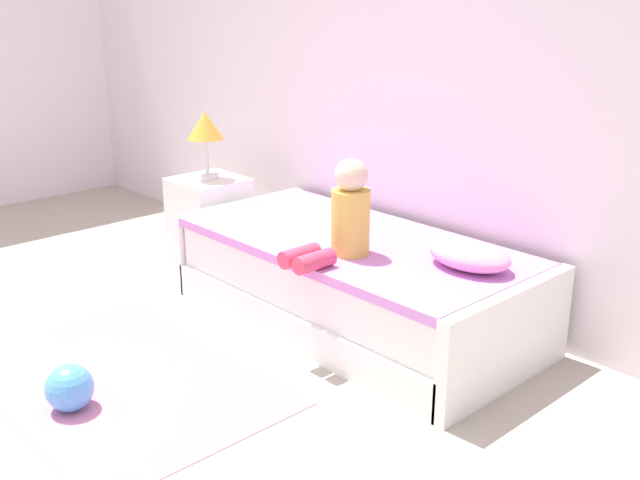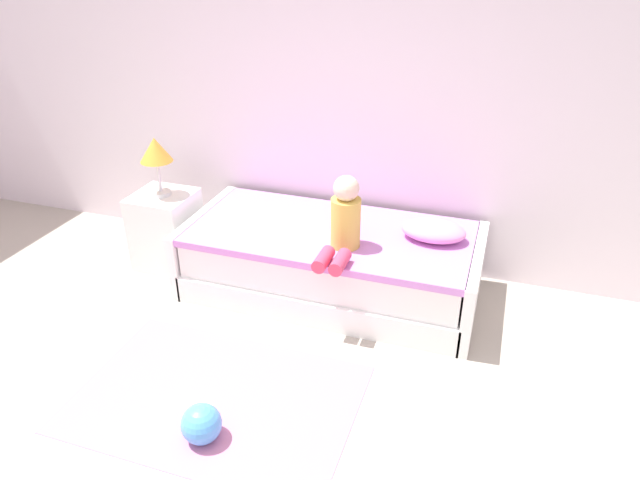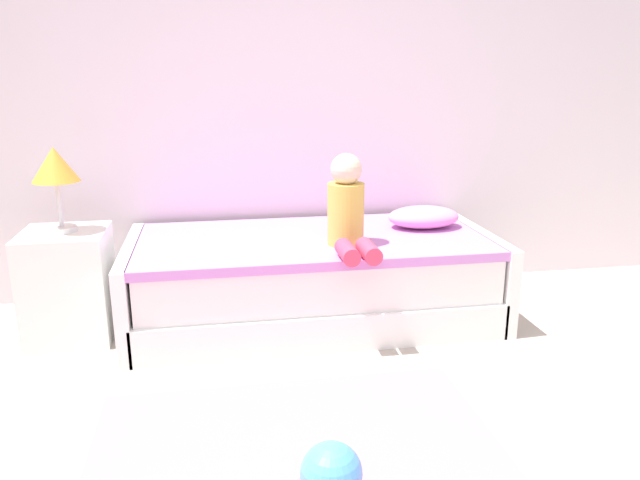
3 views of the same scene
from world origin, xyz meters
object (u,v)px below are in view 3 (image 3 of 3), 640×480
(nightstand, at_px, (69,285))
(pillow, at_px, (423,217))
(table_lamp, at_px, (55,169))
(toy_ball, at_px, (331,473))
(child_figure, at_px, (348,210))
(bed, at_px, (313,278))

(nightstand, height_order, pillow, pillow)
(table_lamp, distance_m, pillow, 2.09)
(toy_ball, bearing_deg, pillow, 61.92)
(child_figure, distance_m, pillow, 0.65)
(nightstand, bearing_deg, toy_ball, -53.80)
(bed, relative_size, table_lamp, 4.69)
(toy_ball, bearing_deg, child_figure, 75.41)
(table_lamp, bearing_deg, bed, 1.10)
(toy_ball, bearing_deg, table_lamp, 126.20)
(child_figure, distance_m, toy_ball, 1.53)
(bed, distance_m, toy_ball, 1.61)
(table_lamp, xyz_separation_m, pillow, (2.05, 0.13, -0.37))
(nightstand, relative_size, pillow, 1.36)
(nightstand, bearing_deg, child_figure, -7.67)
(table_lamp, distance_m, child_figure, 1.54)
(bed, xyz_separation_m, toy_ball, (-0.20, -1.60, -0.14))
(table_lamp, bearing_deg, child_figure, -7.67)
(nightstand, relative_size, child_figure, 1.18)
(table_lamp, height_order, toy_ball, table_lamp)
(table_lamp, bearing_deg, nightstand, -90.00)
(bed, xyz_separation_m, table_lamp, (-1.35, -0.03, 0.69))
(nightstand, distance_m, child_figure, 1.57)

